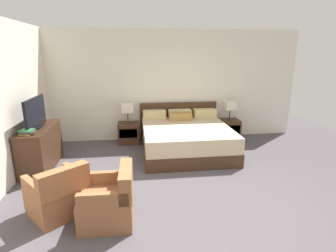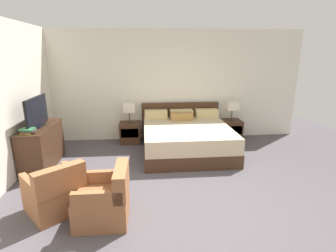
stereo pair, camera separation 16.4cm
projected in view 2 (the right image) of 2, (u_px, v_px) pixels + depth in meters
name	position (u px, v px, depth m)	size (l,w,h in m)	color
ground_plane	(187.00, 210.00, 3.80)	(10.15, 10.15, 0.00)	#4C474C
wall_back	(167.00, 86.00, 6.70)	(6.97, 0.06, 2.77)	silver
wall_left	(8.00, 102.00, 4.50)	(0.06, 5.18, 2.77)	silver
bed	(186.00, 138.00, 5.99)	(2.00, 2.10, 0.96)	#422819
nightstand_left	(130.00, 133.00, 6.61)	(0.51, 0.46, 0.52)	#422819
nightstand_right	(231.00, 130.00, 6.85)	(0.51, 0.46, 0.52)	#422819
table_lamp_left	(129.00, 108.00, 6.44)	(0.28, 0.28, 0.49)	#332D28
table_lamp_right	(232.00, 106.00, 6.68)	(0.28, 0.28, 0.49)	#332D28
dresser	(42.00, 146.00, 5.18)	(0.48, 1.32, 0.83)	#422819
tv	(37.00, 112.00, 4.96)	(0.18, 0.98, 0.57)	black
book_red_cover	(28.00, 133.00, 4.60)	(0.19, 0.18, 0.02)	gold
book_blue_cover	(29.00, 131.00, 4.59)	(0.22, 0.19, 0.04)	#383333
book_small_top	(27.00, 129.00, 4.58)	(0.22, 0.19, 0.03)	#2D7042
armchair_by_window	(56.00, 193.00, 3.69)	(0.96, 0.97, 0.76)	#935B38
armchair_companion	(105.00, 200.00, 3.52)	(0.70, 0.69, 0.76)	#935B38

